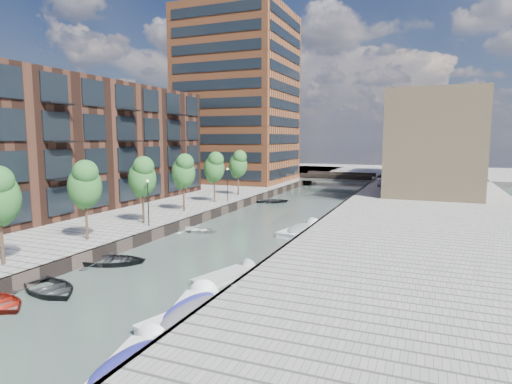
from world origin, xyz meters
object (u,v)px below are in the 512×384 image
Objects in this scene: tree_6 at (238,164)px; tree_3 at (142,176)px; sloop_4 at (273,202)px; motorboat_1 at (199,315)px; motorboat_2 at (230,276)px; motorboat_3 at (193,308)px; tree_5 at (214,167)px; sloop_0 at (50,293)px; sloop_1 at (112,264)px; motorboat_4 at (302,230)px; car at (383,182)px; sloop_3 at (197,232)px; motorboat_0 at (132,362)px; bridge at (338,178)px; tree_4 at (183,171)px; tree_2 at (85,184)px.

tree_3 is at bearing -90.00° from tree_6.
motorboat_1 is (9.59, -37.03, 0.23)m from sloop_4.
motorboat_2 is 5.62m from motorboat_3.
sloop_0 is at bearing -81.26° from tree_5.
sloop_1 is at bearing 155.37° from sloop_4.
motorboat_4 reaches higher than sloop_0.
tree_5 is at bearing 148.53° from motorboat_4.
tree_6 is 7.10m from sloop_4.
sloop_0 is 1.33× the size of car.
motorboat_1 reaches higher than sloop_4.
tree_5 is 1.24× the size of sloop_1.
tree_6 reaches higher than sloop_0.
sloop_3 is 0.88× the size of motorboat_2.
tree_5 reaches higher than sloop_1.
sloop_0 is 0.97× the size of motorboat_0.
tree_5 is at bearing -90.00° from tree_6.
bridge is 2.79× the size of sloop_0.
motorboat_1 is 1.25× the size of motorboat_2.
tree_4 and tree_6 have the same top height.
motorboat_1 is (14.06, -7.55, -5.08)m from tree_2.
tree_2 is 13.84m from motorboat_2.
tree_6 is at bearing 27.11° from sloop_0.
motorboat_1 is 6.34m from motorboat_2.
tree_3 is 43.45m from car.
tree_4 is 26.23m from motorboat_1.
motorboat_1 is at bearing -68.41° from tree_6.
car is at bearing 47.38° from tree_6.
motorboat_1 is (14.06, -14.55, -5.08)m from tree_3.
sloop_4 is at bearing 102.58° from motorboat_0.
sloop_3 is at bearing 66.57° from tree_2.
tree_6 is (0.00, 21.00, 0.00)m from tree_3.
tree_4 reaches higher than sloop_1.
tree_2 is at bearing -90.00° from tree_3.
tree_2 is 21.00m from tree_5.
bridge is at bearing -32.81° from sloop_4.
tree_6 reaches higher than motorboat_0.
tree_6 is at bearing 108.89° from motorboat_0.
sloop_0 is at bearing -113.64° from motorboat_4.
sloop_4 is at bearing 73.87° from tree_4.
tree_6 is at bearing -14.19° from sloop_1.
sloop_4 is 21.50m from car.
sloop_1 is 1.16× the size of sloop_3.
sloop_1 is (3.86, -15.82, -5.31)m from tree_4.
bridge is at bearing 94.38° from motorboat_2.
motorboat_2 is at bearing -33.10° from sloop_0.
tree_2 is 49.93m from car.
tree_3 is 23.53m from sloop_4.
tree_2 is 15.87m from motorboat_3.
motorboat_3 reaches higher than sloop_4.
tree_2 reaches higher than sloop_3.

